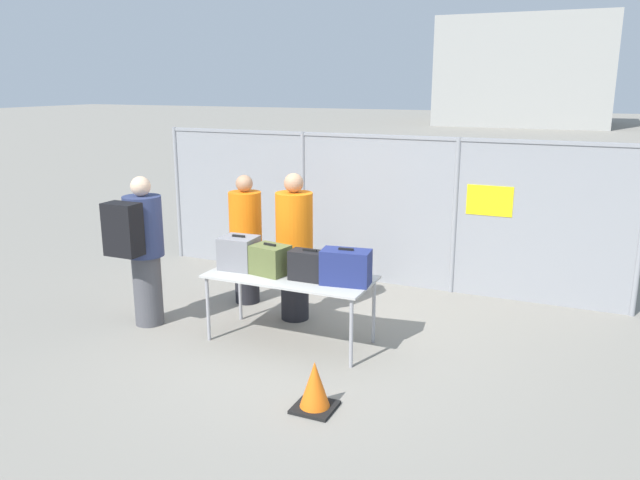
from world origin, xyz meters
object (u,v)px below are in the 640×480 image
suitcase_navy (346,267)px  suitcase_grey (239,253)px  utility_trailer (548,232)px  traffic_cone (315,388)px  traveler_hooded (141,246)px  suitcase_olive (270,260)px  security_worker_far (246,238)px  security_worker_near (294,245)px  inspection_table (290,280)px  suitcase_black (310,266)px

suitcase_navy → suitcase_grey: bearing=178.3°
suitcase_navy → utility_trailer: size_ratio=0.14×
suitcase_grey → traffic_cone: size_ratio=0.90×
suitcase_navy → traveler_hooded: 2.48m
suitcase_grey → traveler_hooded: (-1.15, -0.29, 0.03)m
suitcase_olive → security_worker_far: 1.31m
suitcase_grey → utility_trailer: bearing=59.0°
security_worker_near → suitcase_olive: bearing=78.3°
traffic_cone → inspection_table: bearing=124.6°
security_worker_far → traffic_cone: size_ratio=3.73×
suitcase_grey → traveler_hooded: 1.19m
inspection_table → suitcase_black: bearing=-10.8°
suitcase_grey → suitcase_navy: (1.32, -0.04, 0.00)m
traveler_hooded → utility_trailer: (4.14, 5.26, -0.58)m
inspection_table → suitcase_black: (0.27, -0.05, 0.22)m
suitcase_grey → security_worker_near: (0.39, 0.64, -0.02)m
inspection_table → security_worker_far: size_ratio=1.08×
suitcase_olive → suitcase_navy: (0.90, 0.01, 0.02)m
suitcase_black → inspection_table: bearing=169.2°
inspection_table → security_worker_far: 1.47m
suitcase_olive → security_worker_far: bearing=132.4°
suitcase_olive → suitcase_black: size_ratio=1.01×
traveler_hooded → inspection_table: bearing=18.8°
suitcase_olive → utility_trailer: 5.66m
suitcase_black → traffic_cone: (0.61, -1.21, -0.73)m
suitcase_olive → suitcase_black: suitcase_olive is taller
suitcase_olive → traveler_hooded: size_ratio=0.25×
suitcase_grey → suitcase_black: (0.92, -0.07, -0.02)m
traffic_cone → security_worker_near: bearing=120.7°
suitcase_black → suitcase_navy: 0.40m
suitcase_black → utility_trailer: suitcase_black is taller
suitcase_grey → suitcase_black: bearing=-4.3°
security_worker_near → traffic_cone: security_worker_near is taller
suitcase_grey → utility_trailer: suitcase_grey is taller
suitcase_grey → security_worker_far: size_ratio=0.24×
traveler_hooded → security_worker_near: security_worker_near is taller
traffic_cone → utility_trailer: bearing=76.8°
suitcase_black → traffic_cone: bearing=-63.5°
suitcase_navy → traffic_cone: suitcase_navy is taller
inspection_table → suitcase_black: size_ratio=4.20×
suitcase_grey → utility_trailer: size_ratio=0.11×
suitcase_grey → traveler_hooded: traveler_hooded is taller
suitcase_black → suitcase_navy: (0.40, 0.03, 0.02)m
inspection_table → security_worker_near: security_worker_near is taller
security_worker_far → utility_trailer: (3.45, 4.05, -0.47)m
inspection_table → suitcase_grey: 0.70m
suitcase_black → suitcase_navy: suitcase_navy is taller
suitcase_navy → traffic_cone: size_ratio=1.20×
suitcase_black → traffic_cone: suitcase_black is taller
suitcase_olive → suitcase_black: 0.50m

